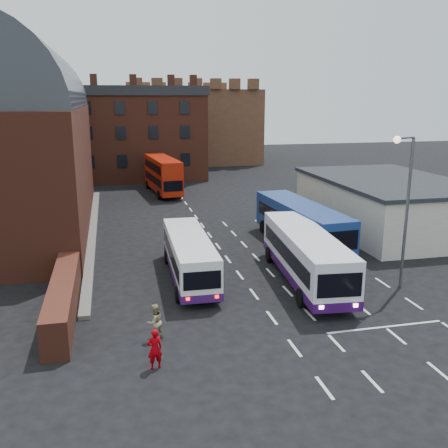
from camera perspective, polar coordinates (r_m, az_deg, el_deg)
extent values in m
plane|color=black|center=(26.32, 4.94, -9.92)|extent=(180.00, 180.00, 0.00)
cube|color=#602B1E|center=(44.90, -23.15, 5.76)|extent=(12.00, 28.00, 10.00)
cylinder|color=#1E2328|center=(44.54, -23.79, 12.12)|extent=(12.00, 26.00, 12.00)
cube|color=#602B1E|center=(26.83, -17.88, -8.02)|extent=(1.20, 10.00, 1.80)
cube|color=beige|center=(44.03, 18.18, 2.07)|extent=(10.00, 16.00, 4.00)
cube|color=#282B30|center=(43.66, 18.39, 4.77)|extent=(10.40, 16.40, 0.30)
cube|color=brown|center=(69.03, -11.77, 9.61)|extent=(22.00, 10.00, 11.00)
cube|color=brown|center=(89.96, -4.33, 11.20)|extent=(22.00, 22.00, 12.00)
cube|color=white|center=(30.25, -3.99, -3.48)|extent=(2.44, 9.83, 2.22)
cube|color=black|center=(30.21, -4.00, -3.24)|extent=(2.47, 8.63, 0.80)
cylinder|color=black|center=(33.43, -6.57, -3.80)|extent=(0.27, 0.89, 0.89)
cylinder|color=black|center=(27.27, -5.29, -8.02)|extent=(0.27, 0.89, 0.89)
cylinder|color=black|center=(33.68, -2.80, -3.59)|extent=(0.27, 0.89, 0.89)
cylinder|color=black|center=(27.58, -0.66, -7.70)|extent=(0.27, 0.89, 0.89)
cube|color=white|center=(29.98, 9.30, -3.34)|extent=(3.56, 11.43, 2.56)
cube|color=black|center=(29.93, 9.31, -3.06)|extent=(3.51, 10.24, 0.92)
cylinder|color=black|center=(27.64, 13.92, -7.94)|extent=(0.38, 1.04, 1.02)
cylinder|color=black|center=(34.35, 9.34, -3.28)|extent=(0.38, 1.04, 1.02)
cylinder|color=black|center=(26.84, 8.78, -8.36)|extent=(0.38, 1.04, 1.02)
cylinder|color=black|center=(33.71, 5.17, -3.49)|extent=(0.38, 1.04, 1.02)
cube|color=navy|center=(37.21, 8.80, 0.24)|extent=(3.46, 11.80, 2.65)
cube|color=black|center=(37.17, 8.81, 0.48)|extent=(3.44, 10.61, 0.95)
cylinder|color=black|center=(35.02, 13.29, -3.11)|extent=(0.37, 1.08, 1.06)
cylinder|color=black|center=(41.69, 7.94, -0.08)|extent=(0.37, 1.08, 1.06)
cylinder|color=black|center=(33.80, 9.40, -3.55)|extent=(0.37, 1.08, 1.06)
cylinder|color=black|center=(40.67, 4.55, -0.35)|extent=(0.37, 1.08, 1.06)
cube|color=#B71D09|center=(57.78, -7.02, 5.73)|extent=(3.40, 10.47, 3.64)
cube|color=black|center=(57.86, -7.01, 5.23)|extent=(3.33, 9.28, 0.84)
cylinder|color=black|center=(55.19, -5.06, 3.47)|extent=(0.36, 0.96, 0.93)
cylinder|color=black|center=(61.82, -6.62, 4.59)|extent=(0.36, 0.96, 0.93)
cylinder|color=black|center=(54.69, -7.44, 3.30)|extent=(0.36, 0.96, 0.93)
cylinder|color=black|center=(61.38, -8.75, 4.45)|extent=(0.36, 0.96, 0.93)
cylinder|color=#4F5154|center=(29.86, 20.14, 0.95)|extent=(0.17, 0.17, 8.67)
cylinder|color=#4F5154|center=(28.60, 20.05, 9.22)|extent=(1.43, 0.72, 0.11)
sphere|color=#FFF2CC|center=(27.97, 19.17, 9.09)|extent=(0.39, 0.39, 0.39)
imported|color=#9D0008|center=(21.02, -7.92, -13.96)|extent=(0.70, 0.54, 1.73)
imported|color=tan|center=(23.34, -7.93, -11.01)|extent=(1.04, 0.97, 1.70)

